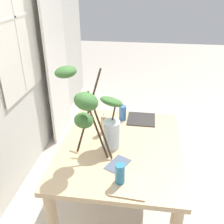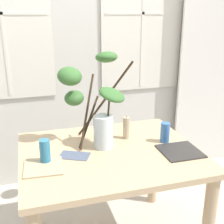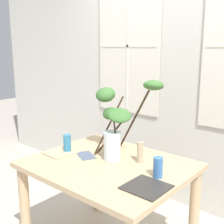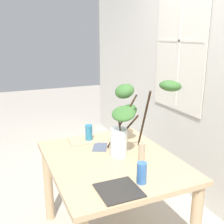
{
  "view_description": "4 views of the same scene",
  "coord_description": "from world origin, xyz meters",
  "px_view_note": "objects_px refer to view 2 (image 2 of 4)",
  "views": [
    {
      "loc": [
        -1.66,
        -0.17,
        1.94
      ],
      "look_at": [
        -0.1,
        0.05,
        1.11
      ],
      "focal_mm": 41.34,
      "sensor_mm": 36.0,
      "label": 1
    },
    {
      "loc": [
        -0.49,
        -1.68,
        1.63
      ],
      "look_at": [
        0.04,
        0.08,
        1.0
      ],
      "focal_mm": 47.31,
      "sensor_mm": 36.0,
      "label": 2
    },
    {
      "loc": [
        1.34,
        -1.54,
        1.62
      ],
      "look_at": [
        -0.05,
        0.1,
        1.13
      ],
      "focal_mm": 46.93,
      "sensor_mm": 36.0,
      "label": 3
    },
    {
      "loc": [
        1.76,
        -0.77,
        1.68
      ],
      "look_at": [
        -0.1,
        0.05,
        1.1
      ],
      "focal_mm": 43.92,
      "sensor_mm": 36.0,
      "label": 4
    }
  ],
  "objects_px": {
    "vase_with_branches": "(95,99)",
    "pillar_candle": "(126,128)",
    "plate_square_right": "(180,151)",
    "drinking_glass_blue_right": "(165,132)",
    "drinking_glass_blue_left": "(45,151)",
    "dining_table": "(110,169)",
    "plate_square_left": "(43,167)"
  },
  "relations": [
    {
      "from": "vase_with_branches",
      "to": "pillar_candle",
      "type": "bearing_deg",
      "value": -4.41
    },
    {
      "from": "plate_square_right",
      "to": "pillar_candle",
      "type": "distance_m",
      "value": 0.41
    },
    {
      "from": "vase_with_branches",
      "to": "plate_square_right",
      "type": "xyz_separation_m",
      "value": [
        0.49,
        -0.32,
        -0.31
      ]
    },
    {
      "from": "vase_with_branches",
      "to": "drinking_glass_blue_right",
      "type": "xyz_separation_m",
      "value": [
        0.46,
        -0.15,
        -0.24
      ]
    },
    {
      "from": "drinking_glass_blue_left",
      "to": "plate_square_right",
      "type": "xyz_separation_m",
      "value": [
        0.85,
        -0.1,
        -0.07
      ]
    },
    {
      "from": "dining_table",
      "to": "drinking_glass_blue_left",
      "type": "relative_size",
      "value": 7.8
    },
    {
      "from": "drinking_glass_blue_left",
      "to": "plate_square_left",
      "type": "xyz_separation_m",
      "value": [
        -0.02,
        -0.06,
        -0.07
      ]
    },
    {
      "from": "dining_table",
      "to": "plate_square_left",
      "type": "xyz_separation_m",
      "value": [
        -0.43,
        -0.1,
        0.14
      ]
    },
    {
      "from": "dining_table",
      "to": "plate_square_right",
      "type": "height_order",
      "value": "plate_square_right"
    },
    {
      "from": "vase_with_branches",
      "to": "drinking_glass_blue_right",
      "type": "height_order",
      "value": "vase_with_branches"
    },
    {
      "from": "dining_table",
      "to": "drinking_glass_blue_left",
      "type": "bearing_deg",
      "value": -174.43
    },
    {
      "from": "drinking_glass_blue_left",
      "to": "drinking_glass_blue_right",
      "type": "distance_m",
      "value": 0.83
    },
    {
      "from": "drinking_glass_blue_right",
      "to": "plate_square_right",
      "type": "height_order",
      "value": "drinking_glass_blue_right"
    },
    {
      "from": "dining_table",
      "to": "plate_square_left",
      "type": "relative_size",
      "value": 5.2
    },
    {
      "from": "dining_table",
      "to": "drinking_glass_blue_left",
      "type": "height_order",
      "value": "drinking_glass_blue_left"
    },
    {
      "from": "plate_square_left",
      "to": "pillar_candle",
      "type": "xyz_separation_m",
      "value": [
        0.6,
        0.27,
        0.08
      ]
    },
    {
      "from": "vase_with_branches",
      "to": "plate_square_right",
      "type": "bearing_deg",
      "value": -33.61
    },
    {
      "from": "pillar_candle",
      "to": "dining_table",
      "type": "bearing_deg",
      "value": -136.16
    },
    {
      "from": "drinking_glass_blue_right",
      "to": "plate_square_left",
      "type": "bearing_deg",
      "value": -171.18
    },
    {
      "from": "drinking_glass_blue_right",
      "to": "plate_square_right",
      "type": "relative_size",
      "value": 0.56
    },
    {
      "from": "plate_square_left",
      "to": "vase_with_branches",
      "type": "bearing_deg",
      "value": 36.62
    },
    {
      "from": "vase_with_branches",
      "to": "drinking_glass_blue_left",
      "type": "bearing_deg",
      "value": -148.56
    },
    {
      "from": "drinking_glass_blue_left",
      "to": "pillar_candle",
      "type": "height_order",
      "value": "pillar_candle"
    },
    {
      "from": "vase_with_branches",
      "to": "drinking_glass_blue_left",
      "type": "distance_m",
      "value": 0.49
    },
    {
      "from": "drinking_glass_blue_right",
      "to": "plate_square_right",
      "type": "bearing_deg",
      "value": -81.08
    },
    {
      "from": "dining_table",
      "to": "vase_with_branches",
      "type": "height_order",
      "value": "vase_with_branches"
    },
    {
      "from": "drinking_glass_blue_left",
      "to": "vase_with_branches",
      "type": "bearing_deg",
      "value": 31.44
    },
    {
      "from": "plate_square_right",
      "to": "drinking_glass_blue_left",
      "type": "bearing_deg",
      "value": 173.02
    },
    {
      "from": "drinking_glass_blue_left",
      "to": "pillar_candle",
      "type": "relative_size",
      "value": 0.86
    },
    {
      "from": "dining_table",
      "to": "drinking_glass_blue_right",
      "type": "distance_m",
      "value": 0.46
    },
    {
      "from": "pillar_candle",
      "to": "plate_square_left",
      "type": "bearing_deg",
      "value": -156.28
    },
    {
      "from": "drinking_glass_blue_right",
      "to": "pillar_candle",
      "type": "height_order",
      "value": "pillar_candle"
    }
  ]
}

